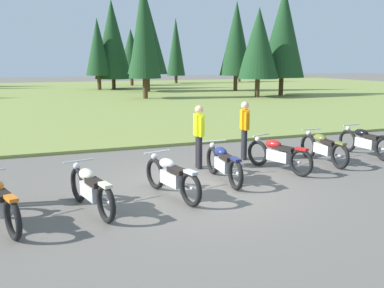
# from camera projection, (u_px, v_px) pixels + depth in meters

# --- Properties ---
(ground_plane) EXTENTS (140.00, 140.00, 0.00)m
(ground_plane) POSITION_uv_depth(u_px,v_px,m) (201.00, 188.00, 9.35)
(ground_plane) COLOR #605B54
(grass_moorland) EXTENTS (80.00, 44.00, 0.10)m
(grass_moorland) POSITION_uv_depth(u_px,v_px,m) (80.00, 95.00, 33.82)
(grass_moorland) COLOR olive
(grass_moorland) RESTS_ON ground
(forest_treeline) EXTENTS (37.47, 25.19, 8.74)m
(forest_treeline) POSITION_uv_depth(u_px,v_px,m) (139.00, 41.00, 38.05)
(forest_treeline) COLOR #47331E
(forest_treeline) RESTS_ON ground
(motorcycle_cream) EXTENTS (0.76, 2.06, 0.88)m
(motorcycle_cream) POSITION_uv_depth(u_px,v_px,m) (91.00, 189.00, 7.87)
(motorcycle_cream) COLOR black
(motorcycle_cream) RESTS_ON ground
(motorcycle_silver) EXTENTS (0.76, 2.06, 0.88)m
(motorcycle_silver) POSITION_uv_depth(u_px,v_px,m) (171.00, 177.00, 8.70)
(motorcycle_silver) COLOR black
(motorcycle_silver) RESTS_ON ground
(motorcycle_navy) EXTENTS (0.62, 2.10, 0.88)m
(motorcycle_navy) POSITION_uv_depth(u_px,v_px,m) (223.00, 163.00, 9.84)
(motorcycle_navy) COLOR black
(motorcycle_navy) RESTS_ON ground
(motorcycle_red) EXTENTS (0.89, 2.02, 0.88)m
(motorcycle_red) POSITION_uv_depth(u_px,v_px,m) (278.00, 154.00, 10.78)
(motorcycle_red) COLOR black
(motorcycle_red) RESTS_ON ground
(motorcycle_olive) EXTENTS (0.62, 2.10, 0.88)m
(motorcycle_olive) POSITION_uv_depth(u_px,v_px,m) (323.00, 147.00, 11.61)
(motorcycle_olive) COLOR black
(motorcycle_olive) RESTS_ON ground
(motorcycle_black) EXTENTS (0.62, 2.10, 0.88)m
(motorcycle_black) POSITION_uv_depth(u_px,v_px,m) (365.00, 142.00, 12.45)
(motorcycle_black) COLOR black
(motorcycle_black) RESTS_ON ground
(rider_with_back_turned) EXTENTS (0.32, 0.53, 1.67)m
(rider_with_back_turned) POSITION_uv_depth(u_px,v_px,m) (244.00, 127.00, 11.95)
(rider_with_back_turned) COLOR black
(rider_with_back_turned) RESTS_ON ground
(rider_near_row_end) EXTENTS (0.27, 0.55, 1.67)m
(rider_near_row_end) POSITION_uv_depth(u_px,v_px,m) (199.00, 133.00, 10.94)
(rider_near_row_end) COLOR black
(rider_near_row_end) RESTS_ON ground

